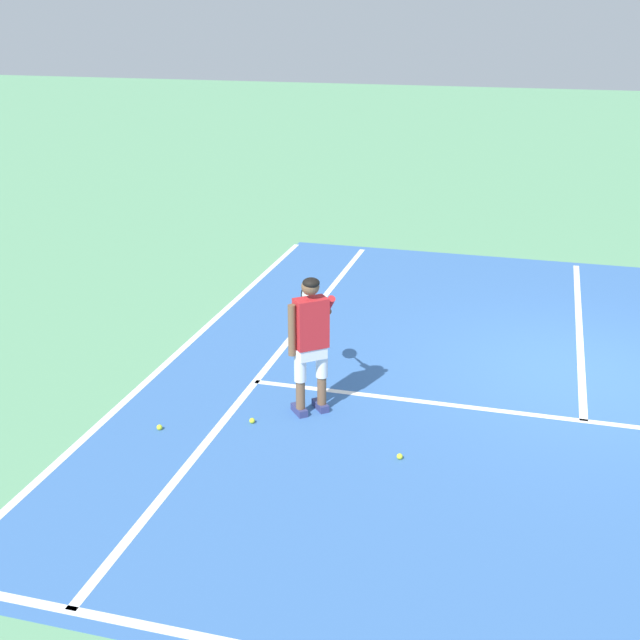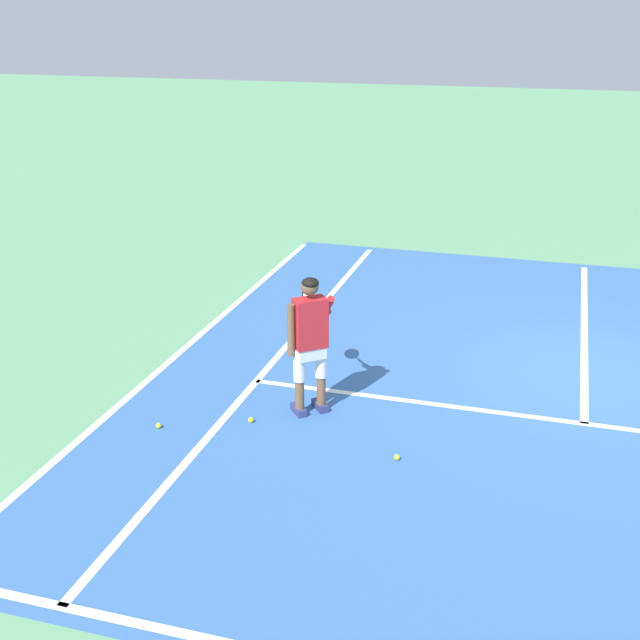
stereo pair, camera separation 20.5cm
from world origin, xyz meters
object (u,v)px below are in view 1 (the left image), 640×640
at_px(tennis_ball_mid_court, 400,456).
at_px(tennis_ball_by_baseline, 252,421).
at_px(tennis_player, 311,336).
at_px(tennis_ball_near_feet, 159,427).

bearing_deg(tennis_ball_mid_court, tennis_ball_by_baseline, 169.09).
bearing_deg(tennis_ball_by_baseline, tennis_player, 39.00).
bearing_deg(tennis_ball_mid_court, tennis_player, 146.34).
xyz_separation_m(tennis_ball_by_baseline, tennis_ball_mid_court, (1.82, -0.35, 0.00)).
distance_m(tennis_player, tennis_ball_near_feet, 2.05).
bearing_deg(tennis_ball_by_baseline, tennis_ball_near_feet, -155.93).
height_order(tennis_player, tennis_ball_near_feet, tennis_player).
distance_m(tennis_ball_near_feet, tennis_ball_mid_court, 2.80).
height_order(tennis_ball_by_baseline, tennis_ball_mid_court, same).
relative_size(tennis_ball_by_baseline, tennis_ball_mid_court, 1.00).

